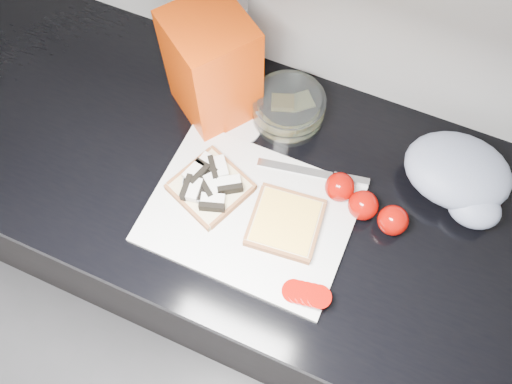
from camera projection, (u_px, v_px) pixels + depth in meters
base_cabinet at (285, 261)px, 1.46m from camera, size 3.50×0.60×0.86m
countertop at (296, 197)px, 1.05m from camera, size 3.50×0.64×0.04m
cutting_board at (250, 214)px, 1.01m from camera, size 0.40×0.30×0.01m
bread_left at (211, 185)px, 1.01m from camera, size 0.18×0.18×0.04m
bread_right at (285, 223)px, 0.98m from camera, size 0.15×0.15×0.02m
tomato_slices at (306, 294)px, 0.92m from camera, size 0.10×0.06×0.02m
knife at (327, 175)px, 1.03m from camera, size 0.23×0.06×0.01m
seed_tub at (204, 186)px, 1.01m from camera, size 0.08×0.08×0.04m
tub_lid at (240, 127)px, 1.10m from camera, size 0.12×0.12×0.01m
glass_bowl at (288, 108)px, 1.08m from camera, size 0.16×0.16×0.07m
bread_bag at (212, 68)px, 1.01m from camera, size 0.22×0.21×0.25m
steel_canister at (229, 40)px, 1.08m from camera, size 0.09×0.09×0.20m
grocery_bag at (460, 176)px, 1.00m from camera, size 0.22×0.19×0.09m
whole_tomatoes at (365, 204)px, 0.99m from camera, size 0.18×0.09×0.06m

